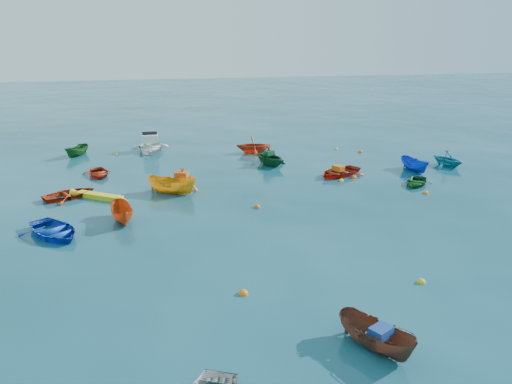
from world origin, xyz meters
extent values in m
plane|color=#093842|center=(0.00, 0.00, 0.00)|extent=(160.00, 160.00, 0.00)
imported|color=#0E36B2|center=(-10.27, 1.61, 0.00)|extent=(3.95, 4.20, 0.71)
imported|color=brown|center=(0.70, -9.47, 0.00)|extent=(2.19, 2.85, 1.04)
imported|color=#E15815|center=(-4.01, 7.74, 0.00)|extent=(3.01, 3.20, 1.35)
imported|color=orange|center=(-4.61, 6.93, 0.00)|extent=(3.26, 2.45, 1.19)
imported|color=#114C19|center=(10.25, 5.70, 0.00)|extent=(2.98, 3.07, 0.52)
imported|color=teal|center=(14.63, 9.33, 0.00)|extent=(2.77, 2.94, 1.24)
imported|color=#A52A0D|center=(-10.38, 7.33, 0.00)|extent=(3.60, 3.28, 0.61)
imported|color=#C14212|center=(-7.22, 2.84, 0.00)|extent=(1.50, 2.83, 1.04)
imported|color=#104823|center=(2.43, 12.01, 0.00)|extent=(3.45, 3.59, 1.46)
imported|color=#B71F0F|center=(6.32, 8.59, 0.00)|extent=(4.08, 3.71, 0.69)
imported|color=#0E38B1|center=(11.75, 8.64, 0.00)|extent=(1.42, 2.74, 1.01)
imported|color=#A7210D|center=(-9.22, 11.71, 0.00)|extent=(2.40, 2.96, 0.54)
imported|color=red|center=(2.06, 15.96, 0.00)|extent=(3.01, 2.69, 1.42)
imported|color=#114A15|center=(-11.28, 17.57, 0.00)|extent=(2.03, 2.57, 0.95)
imported|color=white|center=(-5.83, 18.30, 0.00)|extent=(2.95, 4.09, 1.44)
cube|color=navy|center=(0.77, -9.60, 0.67)|extent=(0.79, 0.73, 0.31)
cube|color=#D65115|center=(-3.99, 7.78, 0.86)|extent=(0.92, 0.82, 0.37)
cube|color=#124825|center=(2.38, 12.10, 0.88)|extent=(0.80, 0.75, 0.31)
cube|color=#C86314|center=(6.23, 8.54, 0.52)|extent=(0.81, 0.87, 0.34)
sphere|color=orange|center=(-2.60, -5.45, 0.00)|extent=(0.36, 0.36, 0.36)
sphere|color=gold|center=(4.16, -5.95, 0.00)|extent=(0.33, 0.33, 0.33)
sphere|color=#FF630D|center=(9.93, 3.95, 0.00)|extent=(0.33, 0.33, 0.33)
sphere|color=#D7530B|center=(-0.24, 3.54, 0.00)|extent=(0.35, 0.35, 0.35)
sphere|color=yellow|center=(6.01, 7.36, 0.00)|extent=(0.30, 0.30, 0.30)
sphere|color=#D6470B|center=(7.03, 7.84, 0.00)|extent=(0.38, 0.38, 0.38)
sphere|color=yellow|center=(-8.40, 17.42, 0.00)|extent=(0.32, 0.32, 0.32)
sphere|color=#D1500B|center=(10.27, 14.47, 0.00)|extent=(0.33, 0.33, 0.33)
sphere|color=gold|center=(8.77, 15.78, 0.00)|extent=(0.30, 0.30, 0.30)
camera|label=1|loc=(-5.35, -21.26, 9.11)|focal=35.00mm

